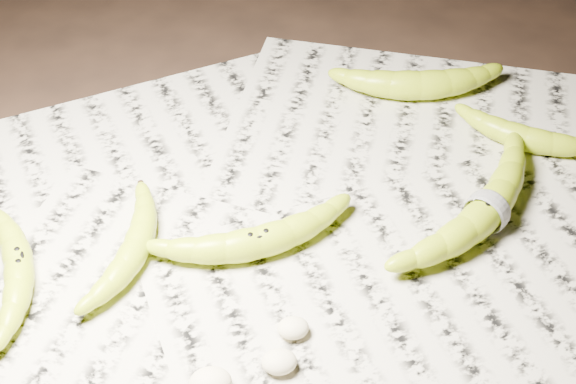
{
  "coord_description": "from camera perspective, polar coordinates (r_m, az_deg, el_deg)",
  "views": [
    {
      "loc": [
        -0.09,
        -0.6,
        0.66
      ],
      "look_at": [
        -0.01,
        0.04,
        0.05
      ],
      "focal_mm": 50.0,
      "sensor_mm": 36.0,
      "label": 1
    }
  ],
  "objects": [
    {
      "name": "ground",
      "position": [
        0.89,
        1.04,
        -4.19
      ],
      "size": [
        3.0,
        3.0,
        0.0
      ],
      "primitive_type": "plane",
      "color": "black",
      "rests_on": "ground"
    },
    {
      "name": "flesh_chunk_b",
      "position": [
        0.78,
        -0.63,
        -11.82
      ],
      "size": [
        0.03,
        0.03,
        0.02
      ],
      "primitive_type": "ellipsoid",
      "color": "beige",
      "rests_on": "newspaper_patch"
    },
    {
      "name": "banana_upper_b",
      "position": [
        1.1,
        9.32,
        7.66
      ],
      "size": [
        0.2,
        0.08,
        0.04
      ],
      "primitive_type": null,
      "rotation": [
        0.0,
        0.0,
        -0.07
      ],
      "color": "#BDCE19",
      "rests_on": "newspaper_patch"
    },
    {
      "name": "flesh_chunk_c",
      "position": [
        0.81,
        0.37,
        -9.48
      ],
      "size": [
        0.03,
        0.03,
        0.02
      ],
      "primitive_type": "ellipsoid",
      "color": "beige",
      "rests_on": "newspaper_patch"
    },
    {
      "name": "flesh_chunk_a",
      "position": [
        0.77,
        -5.56,
        -13.21
      ],
      "size": [
        0.04,
        0.03,
        0.02
      ],
      "primitive_type": "ellipsoid",
      "color": "beige",
      "rests_on": "newspaper_patch"
    },
    {
      "name": "banana_center",
      "position": [
        0.87,
        -2.15,
        -3.42
      ],
      "size": [
        0.21,
        0.1,
        0.04
      ],
      "primitive_type": null,
      "rotation": [
        0.0,
        0.0,
        0.21
      ],
      "color": "#BDCE19",
      "rests_on": "newspaper_patch"
    },
    {
      "name": "banana_upper_a",
      "position": [
        1.05,
        16.65,
        3.83
      ],
      "size": [
        0.17,
        0.13,
        0.03
      ],
      "primitive_type": null,
      "rotation": [
        0.0,
        0.0,
        -0.54
      ],
      "color": "#BDCE19",
      "rests_on": "newspaper_patch"
    },
    {
      "name": "newspaper_patch",
      "position": [
        0.9,
        0.48,
        -3.2
      ],
      "size": [
        0.9,
        0.7,
        0.01
      ],
      "primitive_type": "cube",
      "color": "beige",
      "rests_on": "ground"
    },
    {
      "name": "banana_left_b",
      "position": [
        0.88,
        -10.81,
        -3.76
      ],
      "size": [
        0.1,
        0.17,
        0.03
      ],
      "primitive_type": null,
      "rotation": [
        0.0,
        0.0,
        1.24
      ],
      "color": "#BDCE19",
      "rests_on": "newspaper_patch"
    },
    {
      "name": "banana_left_a",
      "position": [
        0.9,
        -18.67,
        -4.78
      ],
      "size": [
        0.09,
        0.19,
        0.03
      ],
      "primitive_type": null,
      "rotation": [
        0.0,
        0.0,
        1.77
      ],
      "color": "#BDCE19",
      "rests_on": "newspaper_patch"
    },
    {
      "name": "measuring_tape",
      "position": [
        0.93,
        14.0,
        -1.19
      ],
      "size": [
        0.04,
        0.04,
        0.05
      ],
      "primitive_type": "torus",
      "rotation": [
        0.0,
        1.57,
        0.77
      ],
      "color": "white",
      "rests_on": "newspaper_patch"
    },
    {
      "name": "banana_taped",
      "position": [
        0.93,
        14.0,
        -1.19
      ],
      "size": [
        0.22,
        0.22,
        0.04
      ],
      "primitive_type": null,
      "rotation": [
        0.0,
        0.0,
        0.77
      ],
      "color": "#BDCE19",
      "rests_on": "newspaper_patch"
    }
  ]
}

